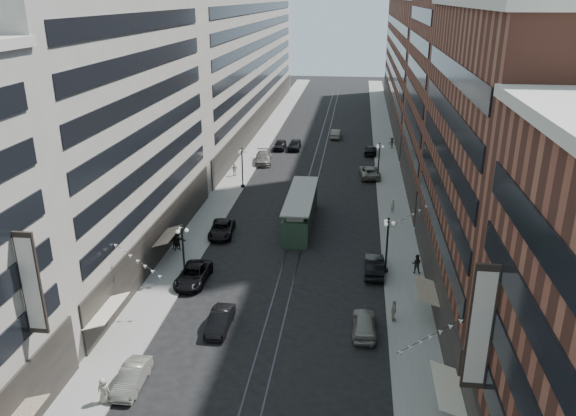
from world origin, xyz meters
The scene contains 35 objects.
ground centered at (0.00, 60.00, 0.00)m, with size 220.00×220.00×0.00m, color black.
sidewalk_west centered at (-11.00, 70.00, 0.07)m, with size 4.00×180.00×0.15m, color gray.
sidewalk_east centered at (11.00, 70.00, 0.07)m, with size 4.00×180.00×0.15m, color gray.
rail_west centered at (-0.70, 70.00, 0.01)m, with size 0.12×180.00×0.02m, color #2D2D33.
rail_east centered at (0.70, 70.00, 0.01)m, with size 0.12×180.00×0.02m, color #2D2D33.
building_west_mid centered at (-17.00, 33.00, 14.00)m, with size 8.00×36.00×28.00m, color #A8A195.
building_west_far centered at (-17.00, 96.00, 13.00)m, with size 8.00×90.00×26.00m, color #A8A195.
building_east_mid centered at (17.00, 28.00, 12.00)m, with size 8.00×30.00×24.00m, color brown.
building_east_tower centered at (17.00, 56.00, 21.00)m, with size 8.00×26.00×42.00m, color brown.
building_east_far centered at (17.00, 105.00, 12.00)m, with size 8.00×72.00×24.00m, color brown.
lamppost_sw_far centered at (-9.20, 28.00, 3.10)m, with size 1.03×1.14×5.52m.
lamppost_sw_mid centered at (-9.20, 55.00, 3.10)m, with size 1.03×1.14×5.52m.
lamppost_se_far centered at (9.20, 32.00, 3.10)m, with size 1.03×1.14×5.52m.
lamppost_se_mid centered at (9.20, 60.00, 3.10)m, with size 1.03×1.14×5.52m.
streetcar centered at (0.00, 42.79, 1.73)m, with size 3.00×13.54×3.75m.
car_1 centered at (-8.40, 13.13, 0.71)m, with size 1.50×4.31×1.42m, color gray.
car_2 centered at (-8.40, 27.93, 0.76)m, with size 2.52×5.48×1.52m, color black.
car_4 centered at (7.15, 21.55, 0.79)m, with size 1.88×4.66×1.59m, color gray.
car_5 centered at (-4.15, 20.72, 0.74)m, with size 1.56×4.48×1.48m, color black.
pedestrian_1 centered at (-9.50, 11.25, 1.04)m, with size 0.87×0.47×1.77m, color #A59989.
pedestrian_2 centered at (-12.06, 34.37, 1.11)m, with size 0.93×0.51×1.92m, color black.
pedestrian_4 centered at (9.50, 23.34, 1.07)m, with size 1.07×0.49×1.83m, color #B1A392.
car_7 centered at (-8.30, 38.82, 0.75)m, with size 2.48×5.38×1.49m, color black.
car_8 centered at (-8.40, 67.38, 0.87)m, with size 2.43×5.98×1.73m, color #615D56.
car_9 centered at (-6.97, 76.13, 0.80)m, with size 1.89×4.70×1.60m, color black.
car_10 centered at (8.13, 31.69, 0.84)m, with size 1.77×5.09×1.68m, color black.
car_11 centered at (8.05, 62.10, 0.82)m, with size 2.73×5.91×1.64m, color slate.
car_12 centered at (8.40, 74.76, 0.71)m, with size 2.00×4.92×1.43m, color black.
car_13 centered at (-4.46, 76.31, 0.86)m, with size 2.03×5.04×1.72m, color black.
car_14 centered at (2.20, 85.45, 0.81)m, with size 1.72×4.93×1.62m, color slate.
pedestrian_5 centered at (-11.88, 34.26, 1.11)m, with size 1.78×0.51×1.92m, color black.
pedestrian_6 centered at (-11.41, 59.95, 1.06)m, with size 1.06×0.48×1.82m, color #ADA18F.
pedestrian_7 centered at (12.05, 32.07, 1.10)m, with size 0.92×0.51×1.90m, color black.
pedestrian_8 centered at (10.62, 47.78, 0.99)m, with size 0.61×0.40×1.67m, color #B9B399.
pedestrian_9 centered at (12.07, 78.64, 1.08)m, with size 1.20×0.50×1.86m, color black.
Camera 1 is at (5.86, -16.53, 24.76)m, focal length 35.00 mm.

